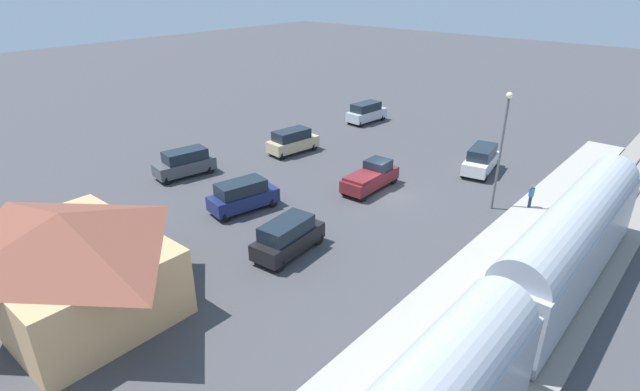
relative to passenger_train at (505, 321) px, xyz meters
name	(u,v)px	position (x,y,z in m)	size (l,w,h in m)	color
ground_plane	(387,193)	(14.00, -12.75, -2.86)	(200.00, 200.00, 0.00)	#424247
railway_track	(582,254)	(0.00, -12.75, -2.76)	(4.80, 70.00, 0.30)	gray
platform	(516,233)	(4.00, -12.75, -2.71)	(3.20, 46.00, 0.30)	#A8A399
passenger_train	(505,321)	(0.00, 0.00, 0.00)	(2.93, 34.39, 4.98)	#ADB2BC
station_building	(69,260)	(18.00, 9.25, -0.09)	(10.61, 8.12, 5.31)	tan
pedestrian_on_platform	(531,194)	(4.66, -16.82, -1.58)	(0.36, 0.36, 1.71)	#23284C
suv_silver	(366,112)	(26.74, -27.62, -1.71)	(2.33, 5.04, 2.22)	silver
suv_navy	(243,195)	(20.13, -3.63, -1.71)	(2.89, 5.19, 2.22)	navy
suv_black	(288,237)	(13.58, -1.45, -1.71)	(2.40, 5.06, 2.22)	black
suv_charcoal	(185,163)	(28.71, -4.82, -1.71)	(2.80, 5.17, 2.22)	#47494F
pickup_maroon	(371,177)	(15.45, -12.64, -1.83)	(2.11, 5.45, 2.14)	maroon
suv_tan	(292,141)	(25.94, -14.80, -1.71)	(2.58, 5.11, 2.22)	#C6B284
suv_white	(481,159)	(10.49, -21.57, -1.71)	(2.79, 5.17, 2.22)	white
light_pole_near_platform	(503,139)	(6.80, -15.47, 2.38)	(0.44, 0.44, 8.42)	#515156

